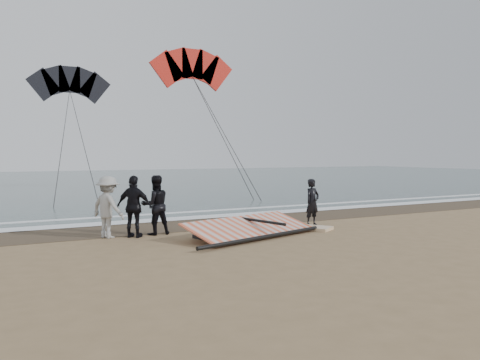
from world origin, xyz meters
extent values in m
plane|color=#8C704C|center=(0.00, 0.00, 0.00)|extent=(120.00, 120.00, 0.00)
cube|color=#233838|center=(0.00, 33.00, 0.01)|extent=(120.00, 54.00, 0.02)
cube|color=#4C3D2B|center=(0.00, 4.50, 0.01)|extent=(120.00, 2.80, 0.01)
cube|color=white|center=(0.00, 5.90, 0.03)|extent=(120.00, 0.90, 0.01)
cube|color=white|center=(0.00, 7.60, 0.03)|extent=(120.00, 0.45, 0.01)
imported|color=black|center=(2.03, 2.36, 0.80)|extent=(0.65, 0.49, 1.61)
cube|color=silver|center=(1.19, 2.25, 0.05)|extent=(1.91, 2.56, 0.10)
cube|color=white|center=(0.34, 2.75, 0.05)|extent=(1.62, 2.55, 0.10)
imported|color=black|center=(-3.31, 3.05, 0.91)|extent=(0.89, 0.70, 1.82)
imported|color=black|center=(-4.01, 2.85, 0.92)|extent=(1.12, 1.02, 1.83)
imported|color=#A1A19D|center=(-4.71, 3.15, 0.91)|extent=(1.18, 1.35, 1.82)
cube|color=black|center=(-1.09, 2.03, 0.05)|extent=(2.91, 1.44, 0.11)
cube|color=#EE5227|center=(-0.89, 1.43, 0.30)|extent=(4.42, 2.69, 0.44)
cylinder|color=black|center=(-0.89, 0.65, 0.11)|extent=(4.63, 1.44, 0.11)
cylinder|color=black|center=(-0.59, 1.43, 0.45)|extent=(0.66, 2.01, 0.09)
cylinder|color=#262626|center=(4.29, 14.93, 3.88)|extent=(0.04, 0.04, 11.24)
cylinder|color=#262626|center=(4.29, 14.53, 3.88)|extent=(0.04, 0.04, 11.84)
cylinder|color=#262626|center=(-3.98, 19.72, 3.71)|extent=(0.04, 0.04, 17.41)
cylinder|color=#262626|center=(-2.90, 20.22, 3.71)|extent=(0.04, 0.04, 16.28)
camera|label=1|loc=(-7.50, -10.73, 2.47)|focal=35.00mm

